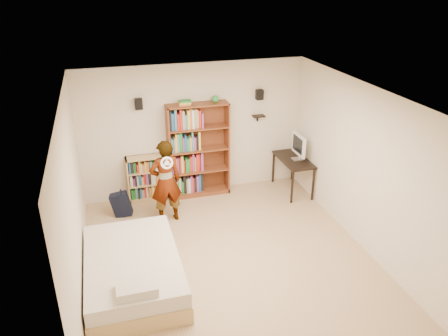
{
  "coord_description": "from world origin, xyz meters",
  "views": [
    {
      "loc": [
        -1.7,
        -5.62,
        4.3
      ],
      "look_at": [
        0.09,
        0.6,
        1.33
      ],
      "focal_mm": 35.0,
      "sensor_mm": 36.0,
      "label": 1
    }
  ],
  "objects_px": {
    "low_bookshelf": "(146,178)",
    "computer_desk": "(292,175)",
    "tall_bookshelf": "(199,151)",
    "daybed": "(133,267)",
    "person": "(166,182)"
  },
  "relations": [
    {
      "from": "low_bookshelf",
      "to": "computer_desk",
      "type": "relative_size",
      "value": 0.88
    },
    {
      "from": "tall_bookshelf",
      "to": "daybed",
      "type": "bearing_deg",
      "value": -122.09
    },
    {
      "from": "tall_bookshelf",
      "to": "computer_desk",
      "type": "xyz_separation_m",
      "value": [
        1.91,
        -0.41,
        -0.6
      ]
    },
    {
      "from": "daybed",
      "to": "person",
      "type": "xyz_separation_m",
      "value": [
        0.79,
        1.68,
        0.48
      ]
    },
    {
      "from": "computer_desk",
      "to": "person",
      "type": "height_order",
      "value": "person"
    },
    {
      "from": "low_bookshelf",
      "to": "daybed",
      "type": "height_order",
      "value": "low_bookshelf"
    },
    {
      "from": "low_bookshelf",
      "to": "computer_desk",
      "type": "bearing_deg",
      "value": -8.54
    },
    {
      "from": "tall_bookshelf",
      "to": "low_bookshelf",
      "type": "height_order",
      "value": "tall_bookshelf"
    },
    {
      "from": "tall_bookshelf",
      "to": "computer_desk",
      "type": "height_order",
      "value": "tall_bookshelf"
    },
    {
      "from": "daybed",
      "to": "low_bookshelf",
      "type": "bearing_deg",
      "value": 78.56
    },
    {
      "from": "low_bookshelf",
      "to": "person",
      "type": "relative_size",
      "value": 0.59
    },
    {
      "from": "computer_desk",
      "to": "person",
      "type": "xyz_separation_m",
      "value": [
        -2.72,
        -0.46,
        0.43
      ]
    },
    {
      "from": "computer_desk",
      "to": "daybed",
      "type": "distance_m",
      "value": 4.11
    },
    {
      "from": "tall_bookshelf",
      "to": "person",
      "type": "bearing_deg",
      "value": -133.2
    },
    {
      "from": "tall_bookshelf",
      "to": "person",
      "type": "relative_size",
      "value": 1.22
    }
  ]
}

